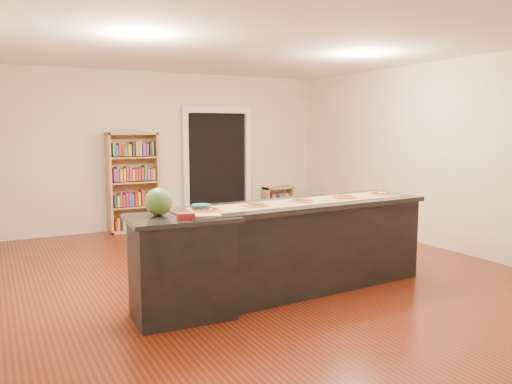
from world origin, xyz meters
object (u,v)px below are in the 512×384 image
side_counter (182,266)px  watermelon (159,202)px  bookshelf (133,182)px  kitchen_island (302,245)px  waste_bin (160,218)px  low_shelf (278,202)px

side_counter → watermelon: watermelon is taller
bookshelf → watermelon: bookshelf is taller
kitchen_island → bookshelf: size_ratio=1.74×
side_counter → watermelon: bearing=149.5°
waste_bin → watermelon: (-1.25, -4.03, 0.92)m
waste_bin → watermelon: bearing=-107.2°
kitchen_island → watermelon: size_ratio=11.39×
side_counter → low_shelf: (3.58, 4.23, -0.19)m
kitchen_island → side_counter: size_ratio=3.02×
low_shelf → waste_bin: low_shelf is taller
waste_bin → watermelon: 4.32m
kitchen_island → waste_bin: kitchen_island is taller
low_shelf → bookshelf: bearing=-179.6°
watermelon → waste_bin: bearing=72.8°
side_counter → bookshelf: bookshelf is taller
kitchen_island → side_counter: 1.49m
kitchen_island → bookshelf: bearing=99.1°
watermelon → kitchen_island: bearing=1.5°
side_counter → watermelon: 0.66m
low_shelf → watermelon: bearing=-132.4°
kitchen_island → waste_bin: bearing=93.0°
kitchen_island → waste_bin: (-0.41, 3.99, -0.30)m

